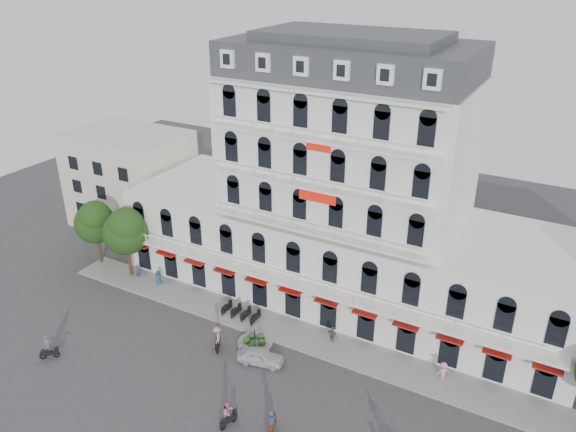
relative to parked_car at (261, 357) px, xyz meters
The scene contains 17 objects.
ground 4.32m from the parked_car, 73.21° to the right, with size 120.00×120.00×0.00m, color #38383A.
sidewalk 5.10m from the parked_car, 75.91° to the left, with size 53.00×4.00×0.16m, color gray.
main_building 16.77m from the parked_car, 84.93° to the left, with size 45.00×15.00×25.80m.
flank_building_west 33.30m from the parked_car, 151.05° to the left, with size 14.00×10.00×12.00m, color beige.
traffic_island 2.64m from the parked_car, 132.72° to the left, with size 3.20×3.20×1.60m.
parked_scooter_row 6.99m from the parked_car, 137.35° to the left, with size 4.40×1.80×1.10m, color black, non-canonical shape.
tree_west_outer 25.83m from the parked_car, 166.59° to the left, with size 4.50×4.48×7.76m.
tree_west_inner 21.04m from the parked_car, 164.70° to the left, with size 4.76×4.76×8.25m.
parked_car is the anchor object (origin of this frame).
rider_west 18.29m from the parked_car, 153.09° to the right, with size 1.36×1.25×2.31m.
rider_southwest 7.33m from the parked_car, 77.52° to the right, with size 0.84×1.68×2.22m.
rider_east 7.78m from the parked_car, 52.60° to the right, with size 0.73×1.67×2.05m.
rider_center 4.31m from the parked_car, behind, with size 1.21×1.53×2.35m.
pedestrian_left 16.76m from the parked_car, 161.16° to the left, with size 0.85×0.56×1.75m, color navy.
pedestrian_mid 6.87m from the parked_car, 52.05° to the left, with size 1.02×0.42×1.73m, color #4F4E55.
pedestrian_right 15.12m from the parked_car, 20.98° to the left, with size 1.12×0.64×1.74m, color pink.
pedestrian_far 19.53m from the parked_car, 163.91° to the left, with size 0.57×0.38×1.57m, color navy.
Camera 1 is at (19.23, -28.10, 31.78)m, focal length 35.00 mm.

